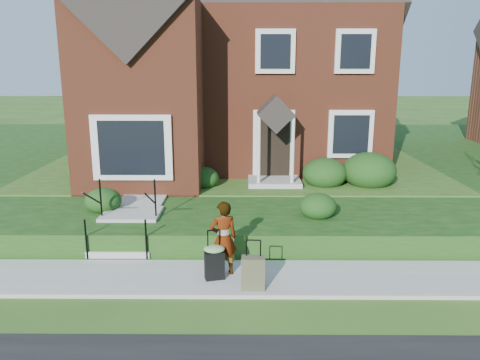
{
  "coord_description": "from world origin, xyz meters",
  "views": [
    {
      "loc": [
        0.25,
        -8.62,
        4.16
      ],
      "look_at": [
        0.17,
        2.0,
        1.58
      ],
      "focal_mm": 35.0,
      "sensor_mm": 36.0,
      "label": 1
    }
  ],
  "objects_px": {
    "front_steps": "(127,226)",
    "suitcase_black": "(214,260)",
    "woman": "(223,238)",
    "suitcase_olive": "(253,273)"
  },
  "relations": [
    {
      "from": "front_steps",
      "to": "suitcase_black",
      "type": "bearing_deg",
      "value": -41.84
    },
    {
      "from": "woman",
      "to": "suitcase_black",
      "type": "height_order",
      "value": "woman"
    },
    {
      "from": "woman",
      "to": "suitcase_olive",
      "type": "xyz_separation_m",
      "value": [
        0.58,
        -0.65,
        -0.44
      ]
    },
    {
      "from": "suitcase_olive",
      "to": "suitcase_black",
      "type": "bearing_deg",
      "value": 153.2
    },
    {
      "from": "woman",
      "to": "suitcase_olive",
      "type": "relative_size",
      "value": 1.59
    },
    {
      "from": "woman",
      "to": "suitcase_olive",
      "type": "bearing_deg",
      "value": 116.0
    },
    {
      "from": "front_steps",
      "to": "suitcase_olive",
      "type": "xyz_separation_m",
      "value": [
        2.93,
        -2.38,
        -0.07
      ]
    },
    {
      "from": "suitcase_black",
      "to": "suitcase_olive",
      "type": "relative_size",
      "value": 1.05
    },
    {
      "from": "front_steps",
      "to": "suitcase_black",
      "type": "xyz_separation_m",
      "value": [
        2.18,
        -1.95,
        -0.01
      ]
    },
    {
      "from": "front_steps",
      "to": "woman",
      "type": "distance_m",
      "value": 2.94
    }
  ]
}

